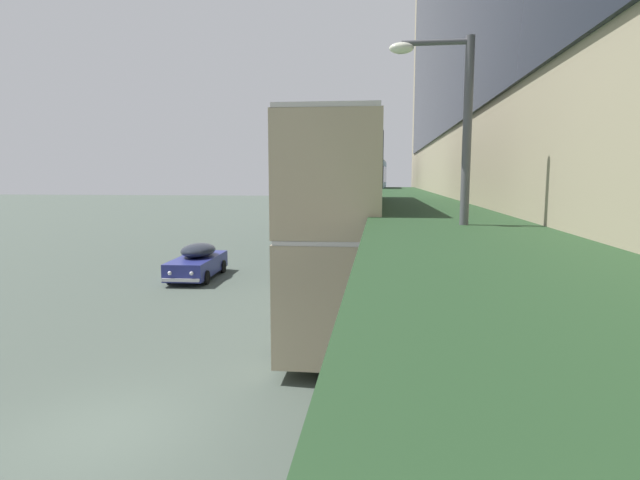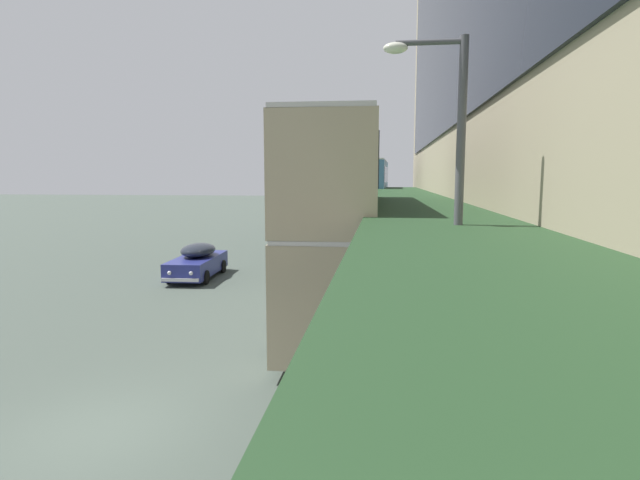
% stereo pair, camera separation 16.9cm
% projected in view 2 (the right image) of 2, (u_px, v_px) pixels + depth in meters
% --- Properties ---
extents(ground, '(240.00, 240.00, 0.00)m').
position_uv_depth(ground, '(103.00, 433.00, 9.47)').
color(ground, '#455047').
extents(transit_bus_kerbside_front, '(3.04, 9.51, 6.24)m').
position_uv_depth(transit_bus_kerbside_front, '(371.00, 195.00, 41.84)').
color(transit_bus_kerbside_front, teal).
rests_on(transit_bus_kerbside_front, ground).
extents(transit_bus_kerbside_rear, '(2.85, 11.38, 6.46)m').
position_uv_depth(transit_bus_kerbside_rear, '(340.00, 218.00, 16.66)').
color(transit_bus_kerbside_rear, tan).
rests_on(transit_bus_kerbside_rear, ground).
extents(transit_bus_kerbside_far, '(3.09, 11.59, 3.16)m').
position_uv_depth(transit_bus_kerbside_far, '(372.00, 205.00, 54.37)').
color(transit_bus_kerbside_far, '#439C59').
rests_on(transit_bus_kerbside_far, ground).
extents(sedan_oncoming_front, '(2.04, 5.00, 1.55)m').
position_uv_depth(sedan_oncoming_front, '(309.00, 212.00, 58.84)').
color(sedan_oncoming_front, '#2D3B21').
rests_on(sedan_oncoming_front, ground).
extents(sedan_second_near, '(2.07, 4.37, 1.55)m').
position_uv_depth(sedan_second_near, '(295.00, 221.00, 46.96)').
color(sedan_second_near, black).
rests_on(sedan_second_near, ground).
extents(sedan_oncoming_rear, '(1.92, 4.57, 1.56)m').
position_uv_depth(sedan_oncoming_rear, '(328.00, 227.00, 40.91)').
color(sedan_oncoming_rear, olive).
rests_on(sedan_oncoming_rear, ground).
extents(sedan_lead_near, '(2.05, 4.82, 1.65)m').
position_uv_depth(sedan_lead_near, '(198.00, 261.00, 24.06)').
color(sedan_lead_near, navy).
rests_on(sedan_lead_near, ground).
extents(pedestrian_at_kerb, '(0.59, 0.36, 1.86)m').
position_uv_depth(pedestrian_at_kerb, '(477.00, 323.00, 12.56)').
color(pedestrian_at_kerb, '#262641').
rests_on(pedestrian_at_kerb, sidewalk_kerb).
extents(street_lamp, '(1.50, 0.28, 7.16)m').
position_uv_depth(street_lamp, '(449.00, 206.00, 9.14)').
color(street_lamp, '#4C4C51').
rests_on(street_lamp, sidewalk_kerb).
extents(fire_hydrant, '(0.20, 0.40, 0.70)m').
position_uv_depth(fire_hydrant, '(437.00, 345.00, 13.00)').
color(fire_hydrant, red).
rests_on(fire_hydrant, sidewalk_kerb).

